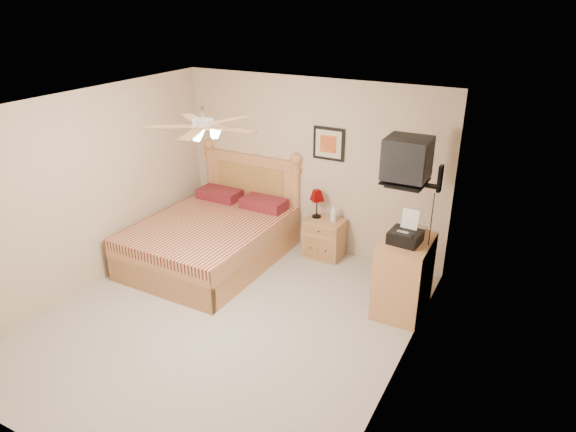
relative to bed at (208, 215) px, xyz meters
name	(u,v)px	position (x,y,z in m)	size (l,w,h in m)	color
floor	(227,320)	(1.02, -1.12, -0.72)	(4.50, 4.50, 0.00)	#AAA299
ceiling	(215,107)	(1.02, -1.12, 1.78)	(4.00, 4.50, 0.04)	white
wall_back	(311,166)	(1.02, 1.13, 0.53)	(4.00, 0.04, 2.50)	#C4AA90
wall_front	(42,338)	(1.02, -3.37, 0.53)	(4.00, 0.04, 2.50)	#C4AA90
wall_left	(88,192)	(-0.98, -1.12, 0.53)	(0.04, 4.50, 2.50)	#C4AA90
wall_right	(403,266)	(3.02, -1.12, 0.53)	(0.04, 4.50, 2.50)	#C4AA90
bed	(208,215)	(0.00, 0.00, 0.00)	(1.68, 2.21, 1.43)	tan
nightstand	(324,238)	(1.37, 0.88, -0.43)	(0.52, 0.39, 0.57)	#A37046
table_lamp	(317,204)	(1.21, 0.94, 0.06)	(0.22, 0.22, 0.41)	#5F0202
lotion_bottle	(334,213)	(1.48, 0.92, -0.03)	(0.09, 0.10, 0.25)	white
framed_picture	(329,144)	(1.29, 1.11, 0.90)	(0.46, 0.04, 0.46)	black
dresser	(404,276)	(2.75, 0.07, -0.25)	(0.55, 0.79, 0.93)	#BB7649
fax_machine	(406,228)	(2.74, 0.01, 0.39)	(0.34, 0.36, 0.36)	black
magazine_lower	(408,229)	(2.68, 0.35, 0.22)	(0.20, 0.26, 0.02)	beige
magazine_upper	(411,227)	(2.70, 0.38, 0.25)	(0.17, 0.24, 0.02)	gray
wall_tv	(420,163)	(2.77, 0.22, 1.09)	(0.56, 0.46, 0.58)	black
ceiling_fan	(203,126)	(1.02, -1.32, 1.64)	(1.14, 1.14, 0.28)	white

